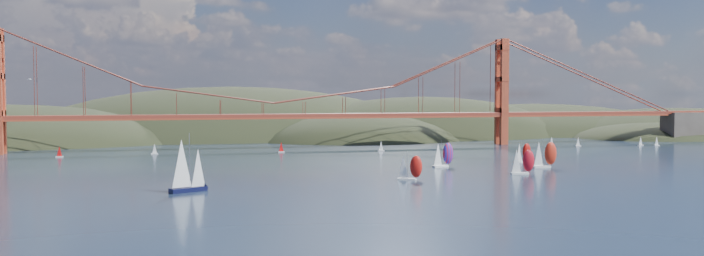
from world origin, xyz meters
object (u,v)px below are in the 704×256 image
at_px(racer_0, 409,167).
at_px(racer_3, 523,152).
at_px(sloop_navy, 187,166).
at_px(racer_rwb, 443,154).
at_px(racer_2, 544,154).
at_px(racer_1, 522,161).

distance_m(racer_0, racer_3, 71.69).
height_order(sloop_navy, racer_rwb, sloop_navy).
relative_size(sloop_navy, racer_2, 1.51).
height_order(sloop_navy, racer_1, sloop_navy).
relative_size(sloop_navy, racer_1, 1.73).
distance_m(racer_3, racer_rwb, 36.32).
bearing_deg(racer_2, racer_3, 84.61).
bearing_deg(racer_3, sloop_navy, -174.71).
relative_size(racer_1, racer_rwb, 0.93).
bearing_deg(racer_0, racer_rwb, 76.10).
bearing_deg(sloop_navy, racer_0, -19.03).
bearing_deg(racer_0, racer_2, 42.53).
bearing_deg(racer_0, sloop_navy, -150.01).
height_order(racer_3, racer_rwb, racer_rwb).
bearing_deg(sloop_navy, racer_rwb, -1.91).
bearing_deg(sloop_navy, racer_1, -19.04).
bearing_deg(racer_rwb, racer_0, -142.19).
relative_size(racer_2, racer_rwb, 1.06).
relative_size(racer_0, racer_3, 1.02).
distance_m(racer_0, racer_2, 61.89).
height_order(racer_1, racer_2, racer_2).
relative_size(racer_3, racer_rwb, 0.85).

